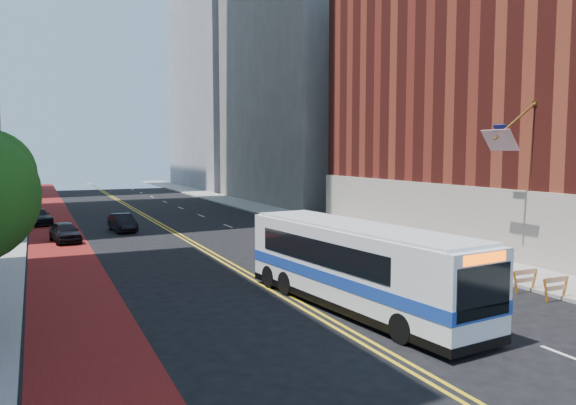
# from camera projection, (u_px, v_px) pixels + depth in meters

# --- Properties ---
(ground) EXTENTS (160.00, 160.00, 0.00)m
(ground) POSITION_uv_depth(u_px,v_px,m) (397.00, 360.00, 16.32)
(ground) COLOR black
(ground) RESTS_ON ground
(sidewalk_right) EXTENTS (4.00, 140.00, 0.15)m
(sidewalk_right) POSITION_uv_depth(u_px,v_px,m) (307.00, 221.00, 48.46)
(sidewalk_right) COLOR gray
(sidewalk_right) RESTS_ON ground
(bus_lane_paint) EXTENTS (3.60, 140.00, 0.01)m
(bus_lane_paint) POSITION_uv_depth(u_px,v_px,m) (56.00, 236.00, 40.18)
(bus_lane_paint) COLOR maroon
(bus_lane_paint) RESTS_ON ground
(center_line_inner) EXTENTS (0.14, 140.00, 0.01)m
(center_line_inner) POSITION_uv_depth(u_px,v_px,m) (167.00, 230.00, 43.45)
(center_line_inner) COLOR gold
(center_line_inner) RESTS_ON ground
(center_line_outer) EXTENTS (0.14, 140.00, 0.01)m
(center_line_outer) POSITION_uv_depth(u_px,v_px,m) (171.00, 229.00, 43.60)
(center_line_outer) COLOR gold
(center_line_outer) RESTS_ON ground
(lane_dashes) EXTENTS (0.14, 98.20, 0.01)m
(lane_dashes) POSITION_uv_depth(u_px,v_px,m) (201.00, 216.00, 52.75)
(lane_dashes) COLOR silver
(lane_dashes) RESTS_ON ground
(midrise_right_near) EXTENTS (18.00, 26.00, 40.00)m
(midrise_right_near) POSITION_uv_depth(u_px,v_px,m) (323.00, 35.00, 67.49)
(midrise_right_near) COLOR slate
(midrise_right_near) RESTS_ON ground
(midrise_right_far) EXTENTS (20.00, 28.00, 55.00)m
(midrise_right_far) POSITION_uv_depth(u_px,v_px,m) (245.00, 23.00, 94.41)
(midrise_right_far) COLOR gray
(midrise_right_far) RESTS_ON ground
(construction_barriers) EXTENTS (1.42, 10.91, 1.00)m
(construction_barriers) POSITION_uv_depth(u_px,v_px,m) (540.00, 281.00, 23.32)
(construction_barriers) COLOR orange
(construction_barriers) RESTS_ON ground
(transit_bus) EXTENTS (3.96, 12.13, 3.27)m
(transit_bus) POSITION_uv_depth(u_px,v_px,m) (355.00, 265.00, 21.50)
(transit_bus) COLOR white
(transit_bus) RESTS_ON ground
(car_a) EXTENTS (2.11, 4.17, 1.36)m
(car_a) POSITION_uv_depth(u_px,v_px,m) (65.00, 232.00, 37.44)
(car_a) COLOR black
(car_a) RESTS_ON ground
(car_b) EXTENTS (1.78, 4.13, 1.32)m
(car_b) POSITION_uv_depth(u_px,v_px,m) (123.00, 223.00, 42.48)
(car_b) COLOR black
(car_b) RESTS_ON ground
(car_c) EXTENTS (2.63, 4.81, 1.32)m
(car_c) POSITION_uv_depth(u_px,v_px,m) (37.00, 217.00, 46.39)
(car_c) COLOR black
(car_c) RESTS_ON ground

